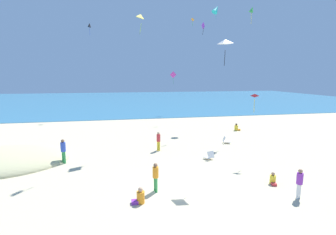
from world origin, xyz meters
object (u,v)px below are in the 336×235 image
Objects in this scene: beach_chair_near_camera at (226,140)px; kite_orange at (193,20)px; person_4 at (300,182)px; kite_black at (89,25)px; person_1 at (237,128)px; person_2 at (273,180)px; person_3 at (156,175)px; kite_yellow at (141,16)px; beach_chair_mid_beach at (209,156)px; kite_purple at (203,26)px; person_0 at (140,197)px; kite_teal at (216,9)px; kite_white at (225,42)px; person_5 at (158,140)px; person_6 at (63,149)px; kite_magenta at (173,75)px; kite_red at (255,95)px; kite_green at (252,10)px.

beach_chair_near_camera is 19.47m from kite_orange.
kite_black is at bearing -0.18° from person_4.
person_1 is 13.74m from person_2.
person_3 is 12.97m from kite_yellow.
person_4 is at bearing 150.90° from person_3.
person_4 reaches higher than beach_chair_mid_beach.
beach_chair_mid_beach is 0.64× the size of kite_purple.
kite_teal is at bearing -121.23° from person_0.
kite_white is (-3.91, -20.07, -5.73)m from kite_orange.
kite_yellow is (-1.11, 1.57, 9.75)m from person_5.
person_0 is 1.17× the size of person_2.
person_6 is at bearing -98.91° from person_2.
kite_purple is at bearing 169.53° from person_6.
person_0 is at bearing 58.24° from person_4.
person_2 is at bearing -100.11° from kite_teal.
kite_magenta is at bearing 117.38° from kite_orange.
kite_red is at bearing -75.62° from beach_chair_near_camera.
kite_green is at bearing -30.08° from kite_purple.
kite_magenta reaches higher than person_4.
person_1 is at bearing -131.13° from person_0.
kite_red reaches higher than beach_chair_near_camera.
person_6 reaches higher than person_0.
kite_red is (8.20, 4.36, 4.35)m from person_0.
kite_black reaches higher than kite_purple.
kite_green is at bearing -135.48° from person_0.
kite_purple reaches higher than person_6.
kite_red is at bearing -59.94° from kite_black.
kite_black is at bearing 75.92° from person_5.
person_3 is 29.27m from kite_black.
person_3 is 1.03× the size of person_4.
person_4 is 10.59m from person_5.
person_4 is at bearing 172.04° from person_0.
person_4 is 0.91× the size of kite_green.
kite_green reaches higher than beach_chair_mid_beach.
person_5 is (-9.65, -5.72, 0.59)m from person_1.
kite_magenta is (7.35, 26.92, 5.89)m from person_0.
person_1 is at bearing -39.86° from person_4.
kite_green is (1.27, -5.87, -1.48)m from kite_teal.
person_4 is 17.52m from kite_green.
person_6 is at bearing -89.61° from kite_black.
person_0 is 7.76m from person_4.
person_2 is 0.33× the size of kite_magenta.
kite_orange is at bearing 103.19° from beach_chair_near_camera.
kite_green is at bearing 11.42° from kite_yellow.
kite_white is at bearing -150.38° from person_0.
person_2 is 16.83m from kite_green.
person_4 is at bearing -93.79° from kite_orange.
person_3 reaches higher than beach_chair_near_camera.
beach_chair_mid_beach is 0.46× the size of kite_green.
kite_red reaches higher than person_1.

